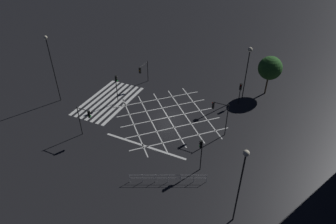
# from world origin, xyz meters

# --- Properties ---
(ground_plane) EXTENTS (200.00, 200.00, 0.00)m
(ground_plane) POSITION_xyz_m (0.00, 0.00, 0.00)
(ground_plane) COLOR black
(road_markings) EXTENTS (16.24, 20.81, 0.01)m
(road_markings) POSITION_xyz_m (0.35, -6.19, 0.00)
(road_markings) COLOR silver
(road_markings) RESTS_ON ground_plane
(traffic_light_sw_main) EXTENTS (2.69, 0.36, 3.63)m
(traffic_light_sw_main) POSITION_xyz_m (-6.36, -7.31, 2.68)
(traffic_light_sw_main) COLOR black
(traffic_light_sw_main) RESTS_ON ground_plane
(traffic_light_nw_main) EXTENTS (0.39, 0.36, 3.39)m
(traffic_light_nw_main) POSITION_xyz_m (-7.33, 7.79, 2.43)
(traffic_light_nw_main) COLOR black
(traffic_light_nw_main) RESTS_ON ground_plane
(traffic_light_ne_cross) EXTENTS (0.36, 0.39, 4.11)m
(traffic_light_ne_cross) POSITION_xyz_m (7.29, 7.26, 2.94)
(traffic_light_ne_cross) COLOR black
(traffic_light_ne_cross) RESTS_ON ground_plane
(traffic_light_median_north) EXTENTS (0.36, 2.10, 4.58)m
(traffic_light_median_north) POSITION_xyz_m (0.34, 7.08, 3.33)
(traffic_light_median_north) COLOR black
(traffic_light_median_north) RESTS_ON ground_plane
(traffic_light_median_south) EXTENTS (0.36, 0.39, 4.45)m
(traffic_light_median_south) POSITION_xyz_m (-0.22, -8.12, 3.17)
(traffic_light_median_south) COLOR black
(traffic_light_median_south) RESTS_ON ground_plane
(traffic_light_se_cross) EXTENTS (0.36, 1.99, 4.20)m
(traffic_light_se_cross) POSITION_xyz_m (7.91, -7.27, 3.06)
(traffic_light_se_cross) COLOR black
(traffic_light_se_cross) RESTS_ON ground_plane
(street_lamp_east) EXTENTS (0.64, 0.64, 8.01)m
(street_lamp_east) POSITION_xyz_m (-9.40, 7.91, 6.27)
(street_lamp_east) COLOR black
(street_lamp_east) RESTS_ON ground_plane
(street_lamp_west) EXTENTS (0.46, 0.46, 9.93)m
(street_lamp_west) POSITION_xyz_m (2.91, -16.23, 6.44)
(street_lamp_west) COLOR black
(street_lamp_west) RESTS_ON ground_plane
(street_lamp_far) EXTENTS (0.54, 0.54, 8.57)m
(street_lamp_far) POSITION_xyz_m (11.97, 12.31, 6.15)
(street_lamp_far) COLOR black
(street_lamp_far) RESTS_ON ground_plane
(street_tree_near) EXTENTS (3.47, 3.47, 6.04)m
(street_tree_near) POSITION_xyz_m (-12.04, 10.75, 4.30)
(street_tree_near) COLOR brown
(street_tree_near) RESTS_ON ground_plane
(pedestrian_railing) EXTENTS (3.48, 7.29, 1.05)m
(pedestrian_railing) POSITION_xyz_m (10.42, 4.94, 0.67)
(pedestrian_railing) COLOR #B7B7BC
(pedestrian_railing) RESTS_ON ground_plane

